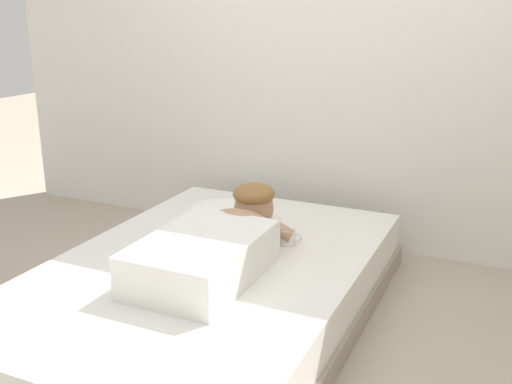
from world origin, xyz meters
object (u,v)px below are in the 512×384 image
(bed, at_px, (207,292))
(person_lying, at_px, (218,243))
(coffee_cup, at_px, (287,236))
(cell_phone, at_px, (184,262))
(pillow, at_px, (235,214))

(bed, bearing_deg, person_lying, -4.34)
(coffee_cup, bearing_deg, cell_phone, -129.47)
(pillow, relative_size, cell_phone, 3.71)
(bed, relative_size, person_lying, 2.18)
(pillow, height_order, coffee_cup, pillow)
(pillow, relative_size, coffee_cup, 4.16)
(pillow, bearing_deg, bed, -77.63)
(coffee_cup, xyz_separation_m, cell_phone, (-0.32, -0.39, -0.03))
(cell_phone, bearing_deg, person_lying, 13.94)
(cell_phone, bearing_deg, bed, 25.84)
(pillow, relative_size, person_lying, 0.57)
(coffee_cup, bearing_deg, pillow, 158.20)
(bed, distance_m, pillow, 0.54)
(bed, distance_m, cell_phone, 0.18)
(bed, height_order, coffee_cup, coffee_cup)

